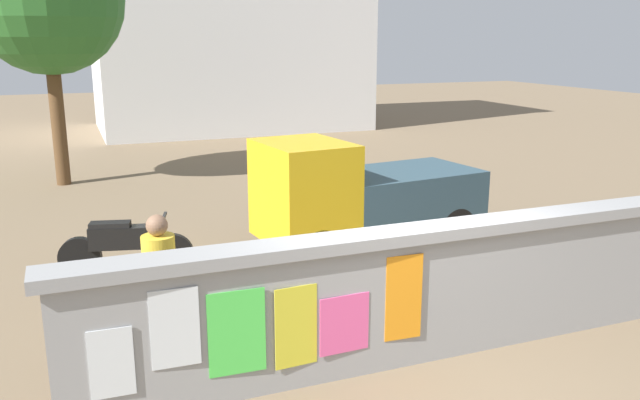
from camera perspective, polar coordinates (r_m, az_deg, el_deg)
ground at (r=14.37m, az=-7.51°, el=0.44°), size 60.00×60.00×0.00m
poster_wall at (r=6.99m, az=8.70°, el=-7.93°), size 7.49×0.42×1.46m
auto_rickshaw_truck at (r=10.30m, az=3.50°, el=0.27°), size 3.75×1.92×1.85m
motorcycle at (r=9.75m, az=-16.86°, el=-3.80°), size 1.87×0.70×0.87m
person_walking at (r=6.92m, az=-13.85°, el=-6.34°), size 0.37×0.37×1.62m
building_background at (r=25.37m, az=-8.19°, el=16.96°), size 9.89×6.12×9.37m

